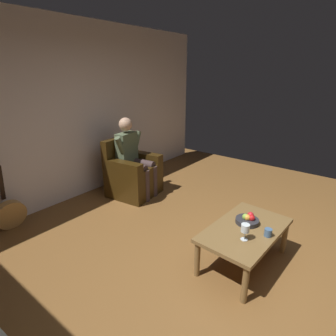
% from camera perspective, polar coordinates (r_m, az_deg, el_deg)
% --- Properties ---
extents(ground_plane, '(7.24, 7.24, 0.00)m').
position_cam_1_polar(ground_plane, '(3.15, 14.91, -20.46)').
color(ground_plane, brown).
extents(wall_back, '(6.43, 0.06, 2.76)m').
position_cam_1_polar(wall_back, '(4.49, -21.04, 10.54)').
color(wall_back, silver).
rests_on(wall_back, ground).
extents(armchair, '(0.82, 0.80, 0.96)m').
position_cam_1_polar(armchair, '(4.61, -7.52, -1.36)').
color(armchair, '#33220B').
rests_on(armchair, ground).
extents(person_seated, '(0.64, 0.64, 1.30)m').
position_cam_1_polar(person_seated, '(4.48, -7.35, 2.81)').
color(person_seated, '#515F44').
rests_on(person_seated, ground).
extents(coffee_table, '(1.11, 0.69, 0.44)m').
position_cam_1_polar(coffee_table, '(3.06, 15.90, -13.03)').
color(coffee_table, brown).
rests_on(coffee_table, ground).
extents(guitar, '(0.40, 0.23, 1.01)m').
position_cam_1_polar(guitar, '(4.20, -30.35, -8.08)').
color(guitar, '#B88648').
rests_on(guitar, ground).
extents(wine_glass_near, '(0.08, 0.08, 0.17)m').
position_cam_1_polar(wine_glass_near, '(2.78, 15.94, -12.24)').
color(wine_glass_near, silver).
rests_on(wine_glass_near, coffee_table).
extents(fruit_bowl, '(0.25, 0.25, 0.11)m').
position_cam_1_polar(fruit_bowl, '(3.11, 16.40, -10.40)').
color(fruit_bowl, '#29292E').
rests_on(fruit_bowl, coffee_table).
extents(candle_jar, '(0.07, 0.07, 0.08)m').
position_cam_1_polar(candle_jar, '(2.95, 20.31, -12.62)').
color(candle_jar, '#436388').
rests_on(candle_jar, coffee_table).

